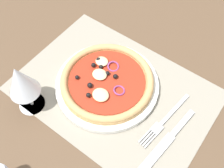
% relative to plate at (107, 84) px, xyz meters
% --- Properties ---
extents(ground_plane, '(1.90, 1.40, 0.02)m').
position_rel_plate_xyz_m(ground_plane, '(-0.02, 0.00, -0.02)').
color(ground_plane, brown).
extents(placemat, '(0.49, 0.34, 0.00)m').
position_rel_plate_xyz_m(placemat, '(-0.02, 0.00, -0.01)').
color(placemat, gray).
rests_on(placemat, ground_plane).
extents(plate, '(0.26, 0.26, 0.01)m').
position_rel_plate_xyz_m(plate, '(0.00, 0.00, 0.00)').
color(plate, silver).
rests_on(plate, placemat).
extents(pizza, '(0.24, 0.24, 0.03)m').
position_rel_plate_xyz_m(pizza, '(0.00, 0.00, 0.02)').
color(pizza, tan).
rests_on(pizza, plate).
extents(fork, '(0.04, 0.18, 0.00)m').
position_rel_plate_xyz_m(fork, '(-0.17, 0.00, -0.00)').
color(fork, silver).
rests_on(fork, placemat).
extents(knife, '(0.04, 0.20, 0.01)m').
position_rel_plate_xyz_m(knife, '(-0.20, 0.04, -0.00)').
color(knife, silver).
rests_on(knife, placemat).
extents(wine_glass, '(0.07, 0.07, 0.15)m').
position_rel_plate_xyz_m(wine_glass, '(0.12, 0.15, 0.09)').
color(wine_glass, silver).
rests_on(wine_glass, ground_plane).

